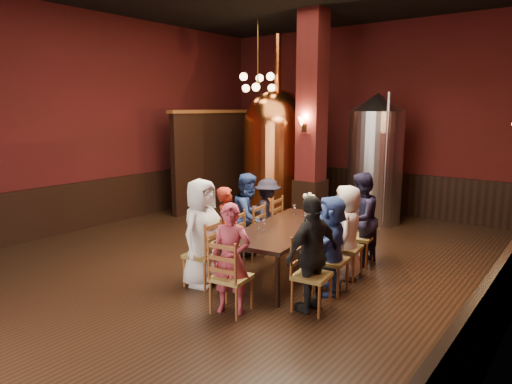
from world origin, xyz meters
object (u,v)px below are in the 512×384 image
Objects in this scene: copper_kettle at (277,151)px; steel_vessel at (375,159)px; person_1 at (227,229)px; person_2 at (249,217)px; person_0 at (201,233)px; rose_vase at (308,200)px; dining_table at (286,230)px.

steel_vessel is (2.19, 0.61, -0.10)m from copper_kettle.
person_1 is 0.66m from person_2.
person_0 reaches higher than person_1.
person_2 is 3.81m from steel_vessel.
person_2 is at bearing -131.99° from rose_vase.
person_2 is at bearing -18.37° from person_1.
copper_kettle is (-2.43, 3.29, 0.84)m from dining_table.
person_1 is (-0.09, 0.66, -0.11)m from person_0.
dining_table is 1.88× the size of person_1.
person_2 is at bearing 158.78° from dining_table.
steel_vessel reaches higher than person_1.
rose_vase is at bearing 93.50° from dining_table.
rose_vase is at bearing -49.04° from person_1.
steel_vessel is (0.56, 4.34, 0.76)m from person_1.
copper_kettle is 1.47× the size of steel_vessel.
person_1 is at bearing -0.41° from person_0.
person_1 is 0.32× the size of copper_kettle.
person_0 is 0.68m from person_1.
copper_kettle reaches higher than person_2.
person_0 is 2.16m from rose_vase.
person_0 is at bearing -103.86° from rose_vase.
dining_table is 0.88× the size of steel_vessel.
person_2 is (-0.89, 0.21, 0.05)m from dining_table.
steel_vessel is at bearing 15.65° from copper_kettle.
person_1 is 0.91× the size of person_2.
rose_vase is at bearing -89.06° from steel_vessel.
person_2 reaches higher than person_1.
rose_vase is (-0.19, 0.98, 0.30)m from dining_table.
dining_table is 1.32m from person_0.
person_1 is 4.16m from copper_kettle.
steel_vessel is at bearing 85.88° from dining_table.
steel_vessel is at bearing -33.35° from person_1.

